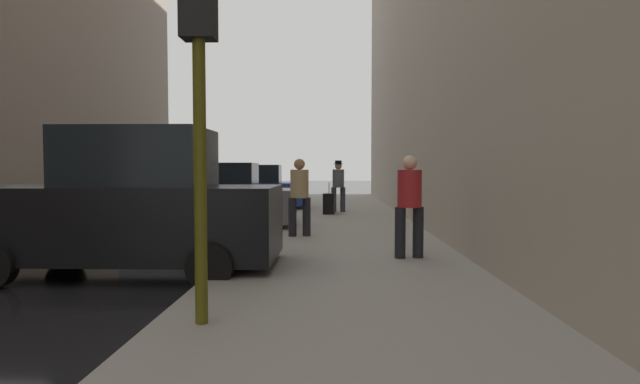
{
  "coord_description": "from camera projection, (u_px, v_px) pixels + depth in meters",
  "views": [
    {
      "loc": [
        5.76,
        -9.43,
        1.63
      ],
      "look_at": [
        5.43,
        3.09,
        1.06
      ],
      "focal_mm": 28.0,
      "sensor_mm": 36.0,
      "label": 1
    }
  ],
  "objects": [
    {
      "name": "sidewalk",
      "position": [
        345.0,
        251.0,
        9.48
      ],
      "size": [
        4.0,
        40.0,
        0.15
      ],
      "primitive_type": "cube",
      "color": "gray",
      "rests_on": "ground_plane"
    },
    {
      "name": "parked_black_suv",
      "position": [
        131.0,
        208.0,
        7.66
      ],
      "size": [
        4.6,
        2.07,
        2.25
      ],
      "color": "black",
      "rests_on": "ground_plane"
    },
    {
      "name": "parked_blue_sedan",
      "position": [
        252.0,
        190.0,
        19.05
      ],
      "size": [
        4.26,
        2.18,
        1.79
      ],
      "color": "navy",
      "rests_on": "ground_plane"
    },
    {
      "name": "parked_gray_coupe",
      "position": [
        213.0,
        199.0,
        12.96
      ],
      "size": [
        4.27,
        2.19,
        1.79
      ],
      "color": "slate",
      "rests_on": "ground_plane"
    },
    {
      "name": "pedestrian_in_red_jacket",
      "position": [
        409.0,
        201.0,
        8.29
      ],
      "size": [
        0.53,
        0.49,
        1.71
      ],
      "color": "black",
      "rests_on": "sidewalk"
    },
    {
      "name": "ground_plane",
      "position": [
        35.0,
        253.0,
        9.65
      ],
      "size": [
        120.0,
        120.0,
        0.0
      ],
      "primitive_type": "plane",
      "color": "black"
    },
    {
      "name": "rolling_suitcase",
      "position": [
        329.0,
        204.0,
        16.47
      ],
      "size": [
        0.4,
        0.58,
        1.04
      ],
      "color": "black",
      "rests_on": "sidewalk"
    },
    {
      "name": "fire_hydrant",
      "position": [
        289.0,
        207.0,
        14.98
      ],
      "size": [
        0.42,
        0.22,
        0.7
      ],
      "color": "red",
      "rests_on": "sidewalk"
    },
    {
      "name": "traffic_light",
      "position": [
        199.0,
        49.0,
        4.69
      ],
      "size": [
        0.32,
        0.32,
        3.6
      ],
      "color": "#514C0F",
      "rests_on": "sidewalk"
    },
    {
      "name": "pedestrian_in_tan_coat",
      "position": [
        300.0,
        193.0,
        10.99
      ],
      "size": [
        0.53,
        0.5,
        1.71
      ],
      "color": "black",
      "rests_on": "sidewalk"
    },
    {
      "name": "pedestrian_with_beanie",
      "position": [
        338.0,
        183.0,
        17.22
      ],
      "size": [
        0.53,
        0.47,
        1.78
      ],
      "color": "#333338",
      "rests_on": "sidewalk"
    }
  ]
}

